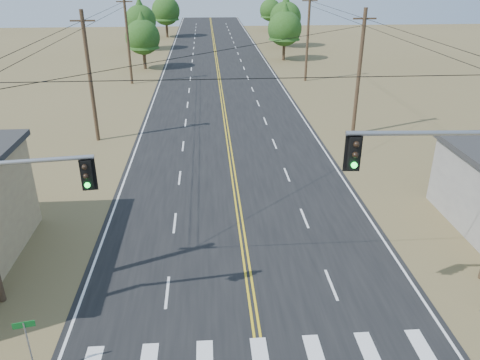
{
  "coord_description": "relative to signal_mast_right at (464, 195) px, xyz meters",
  "views": [
    {
      "loc": [
        -1.65,
        -4.49,
        12.85
      ],
      "look_at": [
        -0.17,
        15.8,
        3.5
      ],
      "focal_mm": 35.0,
      "sensor_mm": 36.0,
      "label": 1
    }
  ],
  "objects": [
    {
      "name": "road",
      "position": [
        -7.49,
        20.08,
        -5.33
      ],
      "size": [
        15.0,
        200.0,
        0.02
      ],
      "primitive_type": "cube",
      "color": "black",
      "rests_on": "ground"
    },
    {
      "name": "utility_pole_left_mid",
      "position": [
        -17.99,
        22.08,
        -0.23
      ],
      "size": [
        1.8,
        0.3,
        10.0
      ],
      "color": "#4C3826",
      "rests_on": "ground"
    },
    {
      "name": "utility_pole_left_far",
      "position": [
        -17.99,
        42.08,
        -0.23
      ],
      "size": [
        1.8,
        0.3,
        10.0
      ],
      "color": "#4C3826",
      "rests_on": "ground"
    },
    {
      "name": "utility_pole_right_mid",
      "position": [
        3.01,
        22.08,
        -0.23
      ],
      "size": [
        1.8,
        0.3,
        10.0
      ],
      "color": "#4C3826",
      "rests_on": "ground"
    },
    {
      "name": "utility_pole_right_far",
      "position": [
        3.01,
        42.08,
        -0.23
      ],
      "size": [
        1.8,
        0.3,
        10.0
      ],
      "color": "#4C3826",
      "rests_on": "ground"
    },
    {
      "name": "signal_mast_right",
      "position": [
        0.0,
        0.0,
        0.0
      ],
      "size": [
        6.46,
        0.66,
        7.91
      ],
      "rotation": [
        0.0,
        0.0,
        -0.06
      ],
      "color": "gray",
      "rests_on": "ground"
    },
    {
      "name": "street_sign",
      "position": [
        -15.29,
        -2.12,
        -3.76
      ],
      "size": [
        0.69,
        0.16,
        2.36
      ],
      "rotation": [
        0.0,
        0.0,
        0.19
      ],
      "color": "gray",
      "rests_on": "ground"
    },
    {
      "name": "tree_left_near",
      "position": [
        -17.38,
        50.82,
        -0.68
      ],
      "size": [
        4.57,
        4.57,
        7.62
      ],
      "color": "#3F2D1E",
      "rests_on": "ground"
    },
    {
      "name": "tree_left_mid",
      "position": [
        -19.56,
        66.85,
        -0.19
      ],
      "size": [
        5.05,
        5.05,
        8.42
      ],
      "color": "#3F2D1E",
      "rests_on": "ground"
    },
    {
      "name": "tree_left_far",
      "position": [
        -16.49,
        81.9,
        0.14
      ],
      "size": [
        5.38,
        5.38,
        8.96
      ],
      "color": "#3F2D1E",
      "rests_on": "ground"
    },
    {
      "name": "tree_right_near",
      "position": [
        2.49,
        55.83,
        -0.32
      ],
      "size": [
        4.93,
        4.93,
        8.21
      ],
      "color": "#3F2D1E",
      "rests_on": "ground"
    },
    {
      "name": "tree_right_mid",
      "position": [
        4.6,
        68.17,
        0.03
      ],
      "size": [
        5.27,
        5.27,
        8.79
      ],
      "color": "#3F2D1E",
      "rests_on": "ground"
    },
    {
      "name": "tree_right_far",
      "position": [
        5.08,
        91.04,
        -0.7
      ],
      "size": [
        4.56,
        4.56,
        7.6
      ],
      "color": "#3F2D1E",
      "rests_on": "ground"
    }
  ]
}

